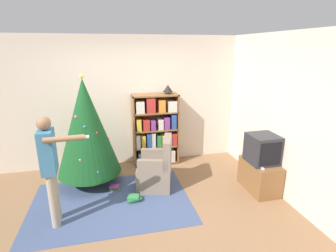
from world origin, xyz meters
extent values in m
plane|color=#846042|center=(0.00, 0.00, 0.00)|extent=(14.00, 14.00, 0.00)
cube|color=beige|center=(0.00, 1.86, 1.30)|extent=(8.00, 0.10, 2.60)
cube|color=beige|center=(2.36, 0.00, 1.30)|extent=(0.10, 8.00, 2.60)
cube|color=#3D4C70|center=(-0.41, 0.31, 0.00)|extent=(2.46, 1.69, 0.01)
cube|color=brown|center=(0.11, 1.63, 0.74)|extent=(0.03, 0.33, 1.47)
cube|color=brown|center=(1.00, 1.63, 0.74)|extent=(0.03, 0.33, 1.47)
cube|color=brown|center=(0.56, 1.63, 1.46)|extent=(0.93, 0.33, 0.03)
cube|color=brown|center=(0.56, 1.79, 0.74)|extent=(0.93, 0.01, 1.47)
cube|color=brown|center=(0.56, 1.63, 0.03)|extent=(0.90, 0.33, 0.03)
cube|color=#5B899E|center=(0.25, 1.61, 0.16)|extent=(0.16, 0.29, 0.23)
cube|color=#843889|center=(0.46, 1.60, 0.19)|extent=(0.16, 0.27, 0.28)
cube|color=#284C93|center=(0.67, 1.61, 0.16)|extent=(0.14, 0.29, 0.24)
cube|color=beige|center=(0.86, 1.61, 0.17)|extent=(0.15, 0.31, 0.24)
cube|color=brown|center=(0.56, 1.63, 0.39)|extent=(0.90, 0.33, 0.03)
cube|color=beige|center=(0.18, 1.60, 0.54)|extent=(0.08, 0.28, 0.27)
cube|color=gold|center=(0.28, 1.59, 0.53)|extent=(0.08, 0.26, 0.25)
cube|color=#284C93|center=(0.40, 1.62, 0.55)|extent=(0.09, 0.31, 0.29)
cube|color=beige|center=(0.49, 1.60, 0.55)|extent=(0.08, 0.28, 0.29)
cube|color=#2D7A42|center=(0.61, 1.59, 0.52)|extent=(0.09, 0.26, 0.23)
cube|color=gold|center=(0.71, 1.59, 0.52)|extent=(0.09, 0.26, 0.23)
cube|color=beige|center=(0.82, 1.59, 0.52)|extent=(0.08, 0.26, 0.24)
cube|color=#B22D28|center=(0.93, 1.60, 0.53)|extent=(0.09, 0.28, 0.25)
cube|color=brown|center=(0.56, 1.63, 0.75)|extent=(0.90, 0.33, 0.03)
cube|color=gold|center=(0.20, 1.58, 0.88)|extent=(0.09, 0.24, 0.24)
cube|color=#B22D28|center=(0.35, 1.61, 0.87)|extent=(0.13, 0.30, 0.22)
cube|color=#843889|center=(0.48, 1.62, 0.86)|extent=(0.09, 0.31, 0.20)
cube|color=beige|center=(0.64, 1.62, 0.87)|extent=(0.10, 0.31, 0.21)
cube|color=#843889|center=(0.77, 1.59, 0.89)|extent=(0.11, 0.26, 0.25)
cube|color=#284C93|center=(0.91, 1.61, 0.91)|extent=(0.10, 0.30, 0.30)
cube|color=brown|center=(0.56, 1.63, 1.11)|extent=(0.90, 0.33, 0.03)
cube|color=beige|center=(0.24, 1.59, 1.24)|extent=(0.16, 0.25, 0.23)
cube|color=#B22D28|center=(0.45, 1.61, 1.27)|extent=(0.17, 0.30, 0.29)
cube|color=orange|center=(0.67, 1.59, 1.25)|extent=(0.13, 0.25, 0.24)
cube|color=beige|center=(0.88, 1.59, 1.23)|extent=(0.18, 0.25, 0.21)
cube|color=brown|center=(2.08, 0.15, 0.26)|extent=(0.43, 0.73, 0.51)
cube|color=#28282D|center=(2.08, 0.15, 0.75)|extent=(0.45, 0.46, 0.48)
cube|color=black|center=(2.08, -0.08, 0.75)|extent=(0.37, 0.01, 0.37)
cube|color=white|center=(1.95, -0.07, 0.53)|extent=(0.04, 0.12, 0.02)
cylinder|color=#4C3323|center=(-0.75, 1.05, 0.05)|extent=(0.36, 0.36, 0.10)
cylinder|color=brown|center=(-0.75, 1.05, 0.16)|extent=(0.08, 0.08, 0.12)
cone|color=#14471E|center=(-0.75, 1.05, 1.05)|extent=(1.10, 1.10, 1.67)
sphere|color=silver|center=(-0.83, 1.28, 1.10)|extent=(0.07, 0.07, 0.07)
sphere|color=red|center=(-0.58, 0.84, 1.01)|extent=(0.05, 0.05, 0.05)
sphere|color=#335BB2|center=(-0.60, 0.62, 0.40)|extent=(0.06, 0.06, 0.06)
sphere|color=gold|center=(-0.65, 1.12, 1.50)|extent=(0.04, 0.04, 0.04)
sphere|color=#335BB2|center=(-1.01, 1.22, 0.90)|extent=(0.05, 0.05, 0.05)
sphere|color=red|center=(-0.41, 1.13, 0.79)|extent=(0.06, 0.06, 0.06)
sphere|color=#B74C93|center=(-0.93, 1.16, 1.21)|extent=(0.06, 0.06, 0.06)
sphere|color=#B74C93|center=(-0.88, 0.92, 1.28)|extent=(0.06, 0.06, 0.06)
sphere|color=#335BB2|center=(-0.76, 0.82, 1.13)|extent=(0.06, 0.06, 0.06)
sphere|color=#B74C93|center=(-0.86, 0.67, 0.62)|extent=(0.05, 0.05, 0.05)
sphere|color=#E5CC4C|center=(-0.75, 1.05, 1.92)|extent=(0.07, 0.07, 0.07)
cube|color=#7A6B5B|center=(0.34, 0.64, 0.21)|extent=(0.69, 0.69, 0.42)
cube|color=#7A6B5B|center=(0.56, 0.57, 0.67)|extent=(0.27, 0.57, 0.50)
cube|color=#7A6B5B|center=(0.41, 0.87, 0.52)|extent=(0.51, 0.21, 0.20)
cube|color=#7A6B5B|center=(0.28, 0.41, 0.52)|extent=(0.51, 0.21, 0.20)
cylinder|color=#9E937F|center=(-1.17, 0.08, 0.39)|extent=(0.11, 0.11, 0.78)
cylinder|color=#9E937F|center=(-1.16, -0.10, 0.39)|extent=(0.11, 0.11, 0.78)
cube|color=teal|center=(-1.17, -0.01, 1.07)|extent=(0.20, 0.33, 0.58)
cylinder|color=#8C6647|center=(-1.18, 0.19, 1.04)|extent=(0.07, 0.07, 0.47)
cylinder|color=#8C6647|center=(-0.92, -0.20, 1.29)|extent=(0.48, 0.09, 0.07)
cube|color=white|center=(-0.68, -0.19, 1.29)|extent=(0.11, 0.04, 0.03)
sphere|color=#8C6647|center=(-1.17, -0.01, 1.45)|extent=(0.18, 0.18, 0.18)
cylinder|color=#473828|center=(0.81, 1.63, 1.49)|extent=(0.12, 0.12, 0.04)
cone|color=black|center=(0.81, 1.63, 1.58)|extent=(0.20, 0.20, 0.14)
cube|color=#2D7A42|center=(-0.35, 0.70, 0.02)|extent=(0.21, 0.17, 0.03)
cube|color=#B22D28|center=(-0.34, 0.70, 0.05)|extent=(0.16, 0.12, 0.03)
cube|color=#843889|center=(-0.35, 0.70, 0.07)|extent=(0.18, 0.16, 0.02)
cube|color=#2D7A42|center=(-0.06, 0.28, 0.02)|extent=(0.21, 0.16, 0.03)
cube|color=#2D7A42|center=(-0.06, 0.27, 0.05)|extent=(0.24, 0.17, 0.03)
cube|color=#2D7A42|center=(-0.06, 0.27, 0.08)|extent=(0.20, 0.19, 0.03)
camera|label=1|loc=(-0.37, -3.42, 2.36)|focal=28.00mm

